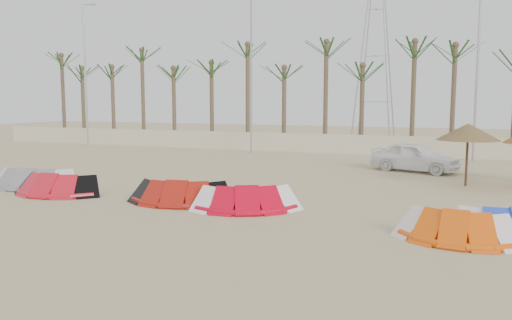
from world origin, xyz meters
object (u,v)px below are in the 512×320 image
at_px(kite_orange, 456,224).
at_px(parasol_left, 468,132).
at_px(kite_red_mid, 184,190).
at_px(kite_red_right, 250,196).
at_px(car, 415,157).
at_px(kite_grey, 38,177).
at_px(kite_red_left, 61,183).

height_order(kite_orange, parasol_left, parasol_left).
height_order(kite_red_mid, kite_red_right, same).
bearing_deg(kite_orange, kite_red_mid, 169.64).
bearing_deg(kite_red_mid, parasol_left, 38.47).
bearing_deg(kite_orange, car, 98.90).
xyz_separation_m(kite_grey, kite_orange, (16.13, -2.12, -0.01)).
bearing_deg(kite_grey, parasol_left, 22.54).
bearing_deg(car, parasol_left, -129.74).
xyz_separation_m(kite_red_mid, car, (6.88, 11.12, 0.32)).
relative_size(kite_red_mid, kite_orange, 1.23).
bearing_deg(kite_red_right, car, 69.04).
distance_m(kite_red_right, parasol_left, 10.19).
bearing_deg(kite_orange, parasol_left, 87.74).
xyz_separation_m(kite_red_left, kite_orange, (14.12, -1.30, -0.00)).
distance_m(kite_red_mid, kite_orange, 9.03).
relative_size(kite_orange, parasol_left, 1.18).
bearing_deg(parasol_left, car, 121.83).
height_order(kite_grey, parasol_left, parasol_left).
distance_m(kite_red_mid, kite_red_right, 2.57).
bearing_deg(kite_red_right, kite_red_mid, 176.72).
relative_size(kite_red_left, parasol_left, 1.40).
relative_size(kite_grey, parasol_left, 1.49).
bearing_deg(car, kite_red_mid, 166.67).
bearing_deg(parasol_left, kite_red_left, -152.12).
xyz_separation_m(kite_red_left, parasol_left, (14.47, 7.66, 1.85)).
height_order(parasol_left, car, parasol_left).
xyz_separation_m(kite_red_mid, parasol_left, (9.23, 7.34, 1.85)).
bearing_deg(kite_red_mid, car, 58.24).
bearing_deg(kite_orange, kite_grey, 172.51).
distance_m(kite_grey, kite_red_mid, 7.26).
height_order(kite_grey, car, car).
height_order(kite_grey, kite_red_left, same).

